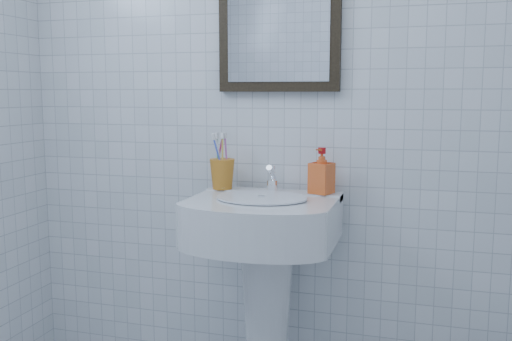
% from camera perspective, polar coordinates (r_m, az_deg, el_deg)
% --- Properties ---
extents(wall_back, '(2.20, 0.02, 2.50)m').
position_cam_1_polar(wall_back, '(2.38, 1.24, 8.12)').
color(wall_back, white).
rests_on(wall_back, ground).
extents(washbasin, '(0.55, 0.40, 0.85)m').
position_cam_1_polar(washbasin, '(2.26, 0.93, -9.37)').
color(washbasin, silver).
rests_on(washbasin, ground).
extents(faucet, '(0.05, 0.10, 0.11)m').
position_cam_1_polar(faucet, '(2.28, 1.63, -1.02)').
color(faucet, white).
rests_on(faucet, washbasin).
extents(toothbrush_cup, '(0.12, 0.12, 0.12)m').
position_cam_1_polar(toothbrush_cup, '(2.35, -3.39, -0.35)').
color(toothbrush_cup, '#BF711E').
rests_on(toothbrush_cup, washbasin).
extents(soap_dispenser, '(0.10, 0.11, 0.18)m').
position_cam_1_polar(soap_dispenser, '(2.25, 6.58, -0.03)').
color(soap_dispenser, '#D84715').
rests_on(soap_dispenser, washbasin).
extents(wall_mirror, '(0.50, 0.04, 0.62)m').
position_cam_1_polar(wall_mirror, '(2.37, 2.30, 15.41)').
color(wall_mirror, black).
rests_on(wall_mirror, wall_back).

